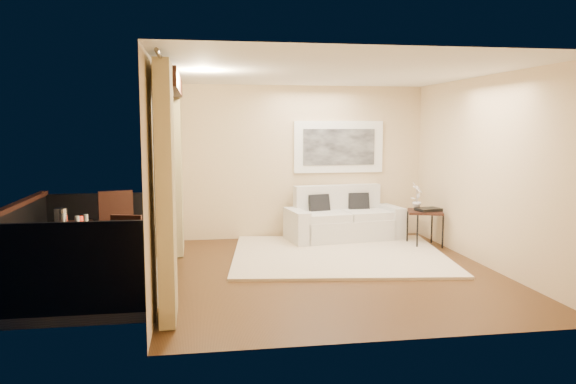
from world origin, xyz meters
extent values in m
plane|color=#4D2F16|center=(0.00, 0.00, 0.00)|extent=(5.00, 5.00, 0.00)
plane|color=white|center=(0.00, 0.00, 2.70)|extent=(5.00, 5.00, 0.00)
plane|color=beige|center=(0.00, 2.50, 1.35)|extent=(4.50, 0.00, 4.50)
plane|color=beige|center=(0.00, -2.50, 1.35)|extent=(4.50, 0.00, 4.50)
plane|color=beige|center=(2.25, 0.00, 1.35)|extent=(0.00, 5.00, 5.00)
plane|color=beige|center=(-2.25, 1.85, 1.35)|extent=(0.00, 2.70, 2.70)
plane|color=beige|center=(-2.25, -1.85, 1.35)|extent=(0.00, 2.70, 2.70)
plane|color=beige|center=(-2.25, 0.00, 2.55)|extent=(0.00, 2.40, 2.40)
cube|color=black|center=(-2.13, 0.00, 2.52)|extent=(0.28, 2.40, 0.22)
cube|color=#605B56|center=(-3.15, 0.00, -0.06)|extent=(1.80, 2.60, 0.12)
cube|color=black|center=(-4.01, 0.00, 0.50)|extent=(0.06, 2.60, 1.00)
cube|color=black|center=(-3.15, 1.27, 0.50)|extent=(1.80, 0.06, 1.00)
cube|color=black|center=(-3.15, -1.27, 0.50)|extent=(1.80, 0.06, 1.00)
cube|color=black|center=(-4.01, 0.00, 1.02)|extent=(0.10, 2.60, 0.06)
cube|color=tan|center=(-2.11, 1.55, 1.32)|extent=(0.16, 0.75, 2.62)
cube|color=tan|center=(-2.11, -1.55, 1.32)|extent=(0.16, 0.75, 2.62)
cylinder|color=#4C473F|center=(-2.11, 0.00, 2.63)|extent=(0.04, 4.80, 0.04)
cube|color=white|center=(0.71, 2.47, 1.62)|extent=(1.62, 0.05, 0.92)
cube|color=black|center=(0.71, 2.44, 1.62)|extent=(1.30, 0.02, 0.64)
cube|color=beige|center=(0.33, 0.91, 0.02)|extent=(3.55, 3.19, 0.04)
cube|color=silver|center=(0.71, 2.02, 0.20)|extent=(1.70, 1.07, 0.39)
cube|color=silver|center=(0.66, 2.34, 0.56)|extent=(1.61, 0.44, 0.77)
cube|color=silver|center=(-0.15, 1.89, 0.29)|extent=(0.35, 0.87, 0.58)
cube|color=silver|center=(1.57, 2.15, 0.29)|extent=(0.35, 0.87, 0.58)
cube|color=silver|center=(0.34, 1.94, 0.46)|extent=(0.85, 0.85, 0.13)
cube|color=silver|center=(1.10, 2.05, 0.46)|extent=(0.85, 0.85, 0.13)
cube|color=black|center=(0.30, 2.15, 0.62)|extent=(0.40, 0.25, 0.38)
cube|color=black|center=(1.04, 2.26, 0.62)|extent=(0.38, 0.18, 0.38)
cube|color=black|center=(1.93, 1.40, 0.58)|extent=(0.69, 0.69, 0.04)
cylinder|color=black|center=(1.71, 1.18, 0.28)|extent=(0.03, 0.03, 0.56)
cylinder|color=black|center=(2.15, 1.18, 0.28)|extent=(0.03, 0.03, 0.56)
cylinder|color=black|center=(1.71, 1.62, 0.28)|extent=(0.03, 0.03, 0.56)
cylinder|color=black|center=(2.15, 1.62, 0.28)|extent=(0.03, 0.03, 0.56)
cube|color=black|center=(1.96, 1.35, 0.62)|extent=(0.43, 0.35, 0.05)
imported|color=white|center=(1.82, 1.51, 0.83)|extent=(0.28, 0.29, 0.46)
cube|color=black|center=(-3.49, 0.58, 0.65)|extent=(0.70, 0.70, 0.04)
cylinder|color=black|center=(-3.72, 0.35, 0.31)|extent=(0.04, 0.04, 0.62)
cylinder|color=black|center=(-3.25, 0.35, 0.31)|extent=(0.04, 0.04, 0.62)
cylinder|color=black|center=(-3.72, 0.81, 0.31)|extent=(0.04, 0.04, 0.62)
cylinder|color=black|center=(-3.25, 0.81, 0.31)|extent=(0.04, 0.04, 0.62)
cube|color=black|center=(-2.99, 1.00, 0.50)|extent=(0.57, 0.57, 0.06)
cube|color=black|center=(-2.94, 0.80, 0.78)|extent=(0.47, 0.18, 0.61)
cylinder|color=black|center=(-2.86, 1.23, 0.24)|extent=(0.03, 0.03, 0.48)
cylinder|color=black|center=(-3.23, 1.13, 0.24)|extent=(0.03, 0.03, 0.48)
cylinder|color=black|center=(-2.76, 0.87, 0.24)|extent=(0.03, 0.03, 0.48)
cylinder|color=black|center=(-3.13, 0.77, 0.24)|extent=(0.03, 0.03, 0.48)
cube|color=black|center=(-2.72, -0.46, 0.42)|extent=(0.49, 0.49, 0.05)
cube|color=black|center=(-2.67, -0.29, 0.65)|extent=(0.39, 0.16, 0.51)
cylinder|color=black|center=(-2.91, -0.57, 0.20)|extent=(0.03, 0.03, 0.40)
cylinder|color=black|center=(-2.61, -0.66, 0.20)|extent=(0.03, 0.03, 0.40)
cylinder|color=black|center=(-2.82, -0.26, 0.20)|extent=(0.03, 0.03, 0.40)
cylinder|color=black|center=(-2.52, -0.36, 0.20)|extent=(0.03, 0.03, 0.40)
cylinder|color=white|center=(-3.65, 0.69, 0.77)|extent=(0.18, 0.18, 0.20)
cylinder|color=red|center=(-3.41, 0.77, 0.71)|extent=(0.06, 0.06, 0.07)
cylinder|color=white|center=(-3.55, 0.35, 0.76)|extent=(0.04, 0.04, 0.18)
cylinder|color=white|center=(-3.40, 0.49, 0.73)|extent=(0.06, 0.06, 0.12)
cylinder|color=silver|center=(-3.31, 0.61, 0.73)|extent=(0.06, 0.06, 0.12)
camera|label=1|loc=(-1.79, -7.32, 2.00)|focal=35.00mm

